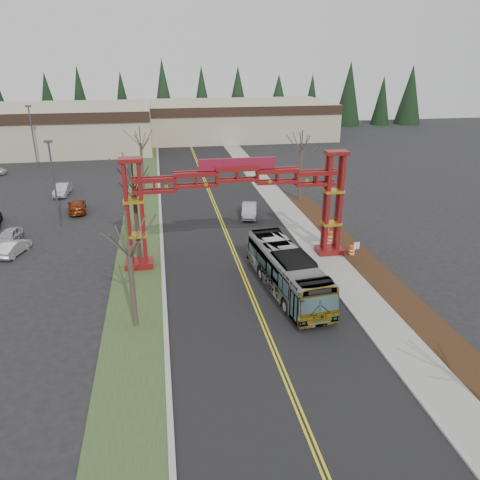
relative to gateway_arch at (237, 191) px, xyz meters
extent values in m
plane|color=black|center=(0.00, -18.00, -5.98)|extent=(200.00, 200.00, 0.00)
cube|color=black|center=(0.00, 7.00, -5.97)|extent=(12.00, 110.00, 0.02)
cube|color=yellow|center=(-0.12, 7.00, -5.96)|extent=(0.12, 100.00, 0.01)
cube|color=yellow|center=(0.12, 7.00, -5.96)|extent=(0.12, 100.00, 0.01)
cube|color=#A4A49F|center=(6.15, 7.00, -5.91)|extent=(0.30, 110.00, 0.15)
cube|color=gray|center=(7.60, 7.00, -5.91)|extent=(2.60, 110.00, 0.14)
cube|color=black|center=(10.20, -8.00, -5.92)|extent=(2.60, 50.00, 0.12)
cube|color=#304723|center=(-8.00, 7.00, -5.94)|extent=(4.00, 110.00, 0.08)
cube|color=#A4A49F|center=(-6.15, 7.00, -5.91)|extent=(0.30, 110.00, 0.15)
cube|color=#5B0F0C|center=(-8.00, 0.00, -5.68)|extent=(2.20, 1.60, 0.60)
cube|color=#5B0F0C|center=(-8.55, -0.35, -1.38)|extent=(0.28, 0.28, 8.00)
cube|color=#5B0F0C|center=(-7.45, -0.35, -1.38)|extent=(0.28, 0.28, 8.00)
cube|color=#5B0F0C|center=(-8.55, 0.35, -1.38)|extent=(0.28, 0.28, 8.00)
cube|color=#5B0F0C|center=(-7.45, 0.35, -1.38)|extent=(0.28, 0.28, 8.00)
cube|color=gold|center=(-8.00, 0.00, -3.18)|extent=(1.60, 1.10, 0.22)
cube|color=gold|center=(-8.00, 0.00, -0.38)|extent=(1.60, 1.10, 0.22)
cube|color=#5B0F0C|center=(-8.00, 0.00, 2.77)|extent=(1.80, 1.20, 0.30)
cube|color=#5B0F0C|center=(8.00, 0.00, -5.68)|extent=(2.20, 1.60, 0.60)
cube|color=#5B0F0C|center=(7.45, -0.35, -1.38)|extent=(0.28, 0.28, 8.00)
cube|color=#5B0F0C|center=(8.55, -0.35, -1.38)|extent=(0.28, 0.28, 8.00)
cube|color=#5B0F0C|center=(7.45, 0.35, -1.38)|extent=(0.28, 0.28, 8.00)
cube|color=#5B0F0C|center=(8.55, 0.35, -1.38)|extent=(0.28, 0.28, 8.00)
cube|color=gold|center=(8.00, 0.00, -3.18)|extent=(1.60, 1.10, 0.22)
cube|color=gold|center=(8.00, 0.00, -0.38)|extent=(1.60, 1.10, 0.22)
cube|color=#5B0F0C|center=(8.00, 0.00, 2.77)|extent=(1.80, 1.20, 0.30)
cube|color=#5B0F0C|center=(0.00, 0.00, 1.52)|extent=(16.00, 0.90, 1.00)
cube|color=#5B0F0C|center=(0.00, 0.00, 0.62)|extent=(16.00, 0.90, 0.60)
cube|color=maroon|center=(0.00, 0.00, 2.17)|extent=(6.00, 0.25, 0.90)
cube|color=#BBAF8F|center=(-30.00, 54.00, -2.23)|extent=(46.00, 22.00, 7.50)
cube|color=#BBAF8F|center=(10.00, 62.00, -2.48)|extent=(38.00, 20.00, 7.00)
cube|color=black|center=(10.00, 51.90, 0.22)|extent=(38.00, 0.40, 1.60)
cone|color=black|center=(-38.00, 74.00, 0.52)|extent=(5.60, 5.60, 13.00)
cylinder|color=#382D26|center=(-38.00, 74.00, -5.18)|extent=(0.80, 0.80, 1.60)
cone|color=black|center=(-29.50, 74.00, 0.52)|extent=(5.60, 5.60, 13.00)
cylinder|color=#382D26|center=(-29.50, 74.00, -5.18)|extent=(0.80, 0.80, 1.60)
cone|color=black|center=(-21.00, 74.00, 0.52)|extent=(5.60, 5.60, 13.00)
cylinder|color=#382D26|center=(-21.00, 74.00, -5.18)|extent=(0.80, 0.80, 1.60)
cone|color=black|center=(-12.50, 74.00, 0.52)|extent=(5.60, 5.60, 13.00)
cylinder|color=#382D26|center=(-12.50, 74.00, -5.18)|extent=(0.80, 0.80, 1.60)
cone|color=black|center=(-4.00, 74.00, 0.52)|extent=(5.60, 5.60, 13.00)
cylinder|color=#382D26|center=(-4.00, 74.00, -5.18)|extent=(0.80, 0.80, 1.60)
cone|color=black|center=(4.50, 74.00, 0.52)|extent=(5.60, 5.60, 13.00)
cylinder|color=#382D26|center=(4.50, 74.00, -5.18)|extent=(0.80, 0.80, 1.60)
cone|color=black|center=(13.00, 74.00, 0.52)|extent=(5.60, 5.60, 13.00)
cylinder|color=#382D26|center=(13.00, 74.00, -5.18)|extent=(0.80, 0.80, 1.60)
cone|color=black|center=(21.50, 74.00, 0.52)|extent=(5.60, 5.60, 13.00)
cylinder|color=#382D26|center=(21.50, 74.00, -5.18)|extent=(0.80, 0.80, 1.60)
cone|color=black|center=(30.00, 74.00, 0.52)|extent=(5.60, 5.60, 13.00)
cylinder|color=#382D26|center=(30.00, 74.00, -5.18)|extent=(0.80, 0.80, 1.60)
cone|color=black|center=(38.50, 74.00, 0.52)|extent=(5.60, 5.60, 13.00)
cylinder|color=#382D26|center=(38.50, 74.00, -5.18)|extent=(0.80, 0.80, 1.60)
cone|color=black|center=(47.00, 74.00, 0.52)|extent=(5.60, 5.60, 13.00)
cylinder|color=#382D26|center=(47.00, 74.00, -5.18)|extent=(0.80, 0.80, 1.60)
cone|color=black|center=(55.50, 74.00, 0.52)|extent=(5.60, 5.60, 13.00)
cylinder|color=#382D26|center=(55.50, 74.00, -5.18)|extent=(0.80, 0.80, 1.60)
imported|color=#9A9CA1|center=(2.62, -5.86, -4.41)|extent=(3.83, 11.54, 3.15)
imported|color=#A5A8AD|center=(3.12, 11.00, -5.28)|extent=(2.35, 4.50, 1.41)
imported|color=#B4B7BD|center=(-19.76, 7.24, -5.33)|extent=(1.91, 3.97, 1.31)
imported|color=white|center=(-18.66, 4.55, -5.37)|extent=(2.28, 3.95, 1.23)
imported|color=maroon|center=(-15.03, 15.74, -5.32)|extent=(2.52, 4.82, 1.33)
imported|color=#B9BEC1|center=(-17.74, 22.79, -5.29)|extent=(1.69, 4.28, 1.39)
cylinder|color=#382D26|center=(-8.00, -8.83, -3.27)|extent=(0.33, 0.33, 5.42)
cylinder|color=#382D26|center=(-8.00, -8.83, 0.46)|extent=(0.12, 0.12, 2.26)
cylinder|color=#382D26|center=(-8.00, 1.14, -2.76)|extent=(0.35, 0.35, 6.45)
cylinder|color=#382D26|center=(-8.00, 1.14, 1.56)|extent=(0.13, 0.13, 2.40)
cylinder|color=#382D26|center=(-8.00, 22.51, -2.95)|extent=(0.31, 0.31, 6.07)
cylinder|color=#382D26|center=(-8.00, 22.51, 1.05)|extent=(0.12, 0.12, 2.11)
cylinder|color=#382D26|center=(10.00, 15.63, -3.03)|extent=(0.35, 0.35, 5.91)
cylinder|color=#382D26|center=(10.00, 15.63, 1.01)|extent=(0.13, 0.13, 2.38)
cylinder|color=#3F3F44|center=(-16.08, 11.45, -1.84)|extent=(0.18, 0.18, 8.29)
cube|color=#3F3F44|center=(-16.08, 11.45, 2.40)|extent=(0.74, 0.37, 0.23)
cylinder|color=#3F3F44|center=(-23.93, 38.19, -1.49)|extent=(0.20, 0.20, 8.99)
cube|color=#3F3F44|center=(-23.93, 38.19, 3.10)|extent=(0.80, 0.40, 0.25)
cylinder|color=#3F3F44|center=(9.15, -2.84, -4.92)|extent=(0.06, 0.06, 2.13)
cube|color=white|center=(9.15, -2.84, -4.14)|extent=(0.48, 0.11, 0.58)
cylinder|color=#EA470D|center=(9.69, -0.83, -5.51)|extent=(0.49, 0.49, 0.94)
cylinder|color=white|center=(9.69, -0.83, -5.37)|extent=(0.51, 0.51, 0.11)
cylinder|color=white|center=(9.69, -0.83, -5.65)|extent=(0.51, 0.51, 0.11)
cylinder|color=#EA470D|center=(8.94, 2.35, -5.44)|extent=(0.56, 0.56, 1.08)
cylinder|color=white|center=(8.94, 2.35, -5.28)|extent=(0.58, 0.58, 0.13)
cylinder|color=white|center=(8.94, 2.35, -5.60)|extent=(0.58, 0.58, 0.13)
cylinder|color=#EA470D|center=(9.55, 5.12, -5.48)|extent=(0.53, 0.53, 1.01)
cylinder|color=white|center=(9.55, 5.12, -5.32)|extent=(0.55, 0.55, 0.12)
cylinder|color=white|center=(9.55, 5.12, -5.63)|extent=(0.55, 0.55, 0.12)
camera|label=1|loc=(-5.86, -35.08, 10.04)|focal=35.00mm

